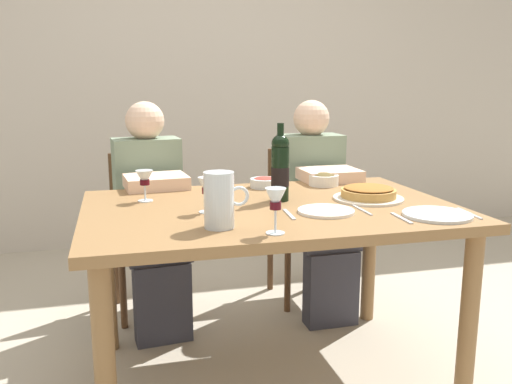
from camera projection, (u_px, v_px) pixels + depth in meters
The scene contains 21 objects.
ground_plane at pixel (269, 374), 2.36m from camera, with size 8.00×8.00×0.00m, color #B2A893.
back_wall at pixel (192, 63), 4.14m from camera, with size 8.00×0.10×2.80m, color beige.
dining_table at pixel (270, 227), 2.22m from camera, with size 1.50×1.00×0.76m.
wine_bottle at pixel (280, 168), 2.27m from camera, with size 0.08×0.08×0.33m.
water_pitcher at pixel (219, 203), 1.85m from camera, with size 0.16×0.11×0.20m.
baked_tart at pixel (368, 193), 2.31m from camera, with size 0.30×0.30×0.06m.
salad_bowl at pixel (265, 182), 2.58m from camera, with size 0.14×0.14×0.05m.
olive_bowl at pixel (324, 179), 2.63m from camera, with size 0.14×0.14×0.06m.
wine_glass_left_diner at pixel (276, 201), 1.77m from camera, with size 0.07×0.07×0.16m.
wine_glass_right_diner at pixel (207, 188), 2.07m from camera, with size 0.07×0.07×0.14m.
wine_glass_centre at pixel (145, 179), 2.27m from camera, with size 0.07×0.07×0.13m.
dinner_plate_left_setting at pixel (437, 215), 2.03m from camera, with size 0.26×0.26×0.01m, color silver.
dinner_plate_right_setting at pixel (326, 211), 2.08m from camera, with size 0.22×0.22×0.01m, color white.
fork_left_setting at pixel (401, 218), 1.99m from camera, with size 0.16×0.01×0.01m, color silver.
knife_left_setting at pixel (469, 213), 2.06m from camera, with size 0.18×0.01×0.01m, color silver.
knife_right_setting at pixel (361, 210), 2.12m from camera, with size 0.18×0.01×0.01m, color silver.
spoon_right_setting at pixel (289, 214), 2.05m from camera, with size 0.16×0.01×0.01m, color silver.
chair_left at pixel (146, 221), 3.00m from camera, with size 0.44×0.44×0.87m.
diner_left at pixel (152, 210), 2.75m from camera, with size 0.37×0.53×1.16m.
chair_right at pixel (302, 213), 3.19m from camera, with size 0.40×0.40×0.87m.
diner_right at pixel (317, 201), 2.94m from camera, with size 0.34×0.50×1.16m.
Camera 1 is at (-0.60, -2.06, 1.26)m, focal length 37.77 mm.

